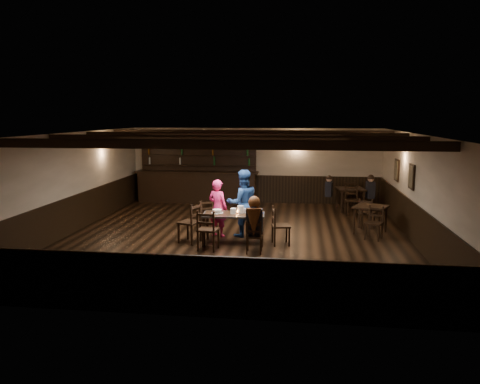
# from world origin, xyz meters

# --- Properties ---
(ground) EXTENTS (10.00, 10.00, 0.00)m
(ground) POSITION_xyz_m (0.00, 0.00, 0.00)
(ground) COLOR black
(ground) RESTS_ON ground
(room_shell) EXTENTS (9.02, 10.02, 2.71)m
(room_shell) POSITION_xyz_m (0.01, 0.04, 1.75)
(room_shell) COLOR beige
(room_shell) RESTS_ON ground
(dining_table) EXTENTS (1.56, 0.86, 0.75)m
(dining_table) POSITION_xyz_m (0.03, -0.65, 0.67)
(dining_table) COLOR black
(dining_table) RESTS_ON ground
(chair_near_left) EXTENTS (0.51, 0.49, 0.98)m
(chair_near_left) POSITION_xyz_m (-0.50, -1.38, 0.57)
(chair_near_left) COLOR black
(chair_near_left) RESTS_ON ground
(chair_near_right) EXTENTS (0.37, 0.36, 0.78)m
(chair_near_right) POSITION_xyz_m (0.61, -1.48, 0.46)
(chair_near_right) COLOR black
(chair_near_right) RESTS_ON ground
(chair_end_left) EXTENTS (0.59, 0.61, 1.02)m
(chair_end_left) POSITION_xyz_m (-1.00, -0.73, 0.60)
(chair_end_left) COLOR black
(chair_end_left) RESTS_ON ground
(chair_end_right) EXTENTS (0.50, 0.52, 0.95)m
(chair_end_right) POSITION_xyz_m (1.11, -0.63, 0.55)
(chair_end_right) COLOR black
(chair_end_right) RESTS_ON ground
(chair_far_pushed) EXTENTS (0.52, 0.51, 0.82)m
(chair_far_pushed) POSITION_xyz_m (-0.89, 0.70, 0.48)
(chair_far_pushed) COLOR black
(chair_far_pushed) RESTS_ON ground
(woman_pink) EXTENTS (0.65, 0.56, 1.51)m
(woman_pink) POSITION_xyz_m (-0.49, -0.01, 0.75)
(woman_pink) COLOR #FF26A4
(woman_pink) RESTS_ON ground
(man_blue) EXTENTS (1.05, 0.94, 1.76)m
(man_blue) POSITION_xyz_m (0.16, 0.10, 0.88)
(man_blue) COLOR navy
(man_blue) RESTS_ON ground
(seated_person) EXTENTS (0.37, 0.56, 0.91)m
(seated_person) POSITION_xyz_m (0.61, -1.43, 0.87)
(seated_person) COLOR black
(seated_person) RESTS_ON ground
(cake) EXTENTS (0.29, 0.29, 0.09)m
(cake) POSITION_xyz_m (-0.39, -0.62, 0.79)
(cake) COLOR white
(cake) RESTS_ON dining_table
(plate_stack_a) EXTENTS (0.15, 0.15, 0.14)m
(plate_stack_a) POSITION_xyz_m (0.02, -0.65, 0.82)
(plate_stack_a) COLOR white
(plate_stack_a) RESTS_ON dining_table
(plate_stack_b) EXTENTS (0.16, 0.16, 0.19)m
(plate_stack_b) POSITION_xyz_m (0.18, -0.55, 0.85)
(plate_stack_b) COLOR white
(plate_stack_b) RESTS_ON dining_table
(tea_light) EXTENTS (0.05, 0.05, 0.06)m
(tea_light) POSITION_xyz_m (0.11, -0.59, 0.78)
(tea_light) COLOR #A5A8AD
(tea_light) RESTS_ON dining_table
(salt_shaker) EXTENTS (0.03, 0.03, 0.08)m
(salt_shaker) POSITION_xyz_m (0.43, -0.71, 0.79)
(salt_shaker) COLOR silver
(salt_shaker) RESTS_ON dining_table
(pepper_shaker) EXTENTS (0.04, 0.04, 0.09)m
(pepper_shaker) POSITION_xyz_m (0.40, -0.67, 0.80)
(pepper_shaker) COLOR #A5A8AD
(pepper_shaker) RESTS_ON dining_table
(drink_glass) EXTENTS (0.07, 0.07, 0.12)m
(drink_glass) POSITION_xyz_m (0.28, -0.53, 0.81)
(drink_glass) COLOR silver
(drink_glass) RESTS_ON dining_table
(menu_red) EXTENTS (0.34, 0.26, 0.00)m
(menu_red) POSITION_xyz_m (0.57, -0.67, 0.75)
(menu_red) COLOR maroon
(menu_red) RESTS_ON dining_table
(menu_blue) EXTENTS (0.31, 0.27, 0.00)m
(menu_blue) POSITION_xyz_m (0.62, -0.48, 0.75)
(menu_blue) COLOR #0F194C
(menu_blue) RESTS_ON dining_table
(bar_counter) EXTENTS (4.45, 0.70, 2.20)m
(bar_counter) POSITION_xyz_m (-2.08, 4.72, 0.73)
(bar_counter) COLOR black
(bar_counter) RESTS_ON ground
(back_table_a) EXTENTS (1.06, 1.06, 0.75)m
(back_table_a) POSITION_xyz_m (3.54, 0.82, 0.65)
(back_table_a) COLOR black
(back_table_a) RESTS_ON ground
(back_table_b) EXTENTS (0.99, 0.99, 0.75)m
(back_table_b) POSITION_xyz_m (3.31, 3.90, 0.65)
(back_table_b) COLOR black
(back_table_b) RESTS_ON ground
(bg_patron_left) EXTENTS (0.28, 0.38, 0.71)m
(bg_patron_left) POSITION_xyz_m (2.60, 3.87, 0.82)
(bg_patron_left) COLOR black
(bg_patron_left) RESTS_ON ground
(bg_patron_right) EXTENTS (0.27, 0.40, 0.77)m
(bg_patron_right) POSITION_xyz_m (3.93, 3.70, 0.85)
(bg_patron_right) COLOR black
(bg_patron_right) RESTS_ON ground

